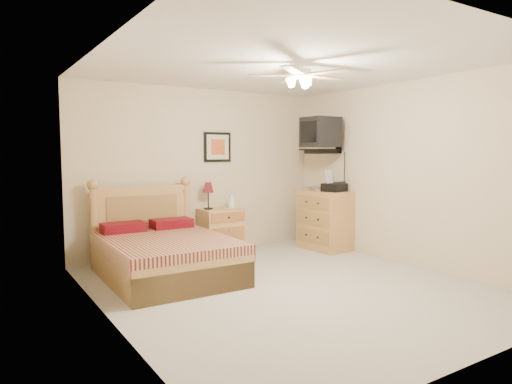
% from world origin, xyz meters
% --- Properties ---
extents(floor, '(4.50, 4.50, 0.00)m').
position_xyz_m(floor, '(0.00, 0.00, 0.00)').
color(floor, '#ACA89B').
rests_on(floor, ground).
extents(ceiling, '(4.00, 4.50, 0.04)m').
position_xyz_m(ceiling, '(0.00, 0.00, 2.50)').
color(ceiling, white).
rests_on(ceiling, ground).
extents(wall_back, '(4.00, 0.04, 2.50)m').
position_xyz_m(wall_back, '(0.00, 2.25, 1.25)').
color(wall_back, beige).
rests_on(wall_back, ground).
extents(wall_front, '(4.00, 0.04, 2.50)m').
position_xyz_m(wall_front, '(0.00, -2.25, 1.25)').
color(wall_front, beige).
rests_on(wall_front, ground).
extents(wall_left, '(0.04, 4.50, 2.50)m').
position_xyz_m(wall_left, '(-2.00, 0.00, 1.25)').
color(wall_left, beige).
rests_on(wall_left, ground).
extents(wall_right, '(0.04, 4.50, 2.50)m').
position_xyz_m(wall_right, '(2.00, 0.00, 1.25)').
color(wall_right, beige).
rests_on(wall_right, ground).
extents(bed, '(1.44, 1.87, 1.20)m').
position_xyz_m(bed, '(-1.03, 1.12, 0.60)').
color(bed, '#B88744').
rests_on(bed, ground).
extents(nightstand, '(0.64, 0.48, 0.68)m').
position_xyz_m(nightstand, '(0.21, 2.00, 0.34)').
color(nightstand, tan).
rests_on(nightstand, ground).
extents(table_lamp, '(0.29, 0.29, 0.41)m').
position_xyz_m(table_lamp, '(0.02, 2.06, 0.89)').
color(table_lamp, '#570E0F').
rests_on(table_lamp, nightstand).
extents(lotion_bottle, '(0.12, 0.12, 0.25)m').
position_xyz_m(lotion_bottle, '(0.38, 1.99, 0.81)').
color(lotion_bottle, white).
rests_on(lotion_bottle, nightstand).
extents(framed_picture, '(0.46, 0.04, 0.46)m').
position_xyz_m(framed_picture, '(0.27, 2.23, 1.62)').
color(framed_picture, black).
rests_on(framed_picture, wall_back).
extents(dresser, '(0.60, 0.82, 0.93)m').
position_xyz_m(dresser, '(1.73, 1.34, 0.47)').
color(dresser, '#C2903F').
rests_on(dresser, ground).
extents(fax_machine, '(0.38, 0.39, 0.33)m').
position_xyz_m(fax_machine, '(1.77, 1.19, 1.10)').
color(fax_machine, black).
rests_on(fax_machine, dresser).
extents(magazine_lower, '(0.32, 0.36, 0.03)m').
position_xyz_m(magazine_lower, '(1.65, 1.59, 0.94)').
color(magazine_lower, '#B9AF98').
rests_on(magazine_lower, dresser).
extents(magazine_upper, '(0.23, 0.30, 0.02)m').
position_xyz_m(magazine_upper, '(1.64, 1.59, 0.97)').
color(magazine_upper, gray).
rests_on(magazine_upper, magazine_lower).
extents(wall_tv, '(0.56, 0.46, 0.58)m').
position_xyz_m(wall_tv, '(1.75, 1.34, 1.81)').
color(wall_tv, black).
rests_on(wall_tv, wall_right).
extents(ceiling_fan, '(1.14, 1.14, 0.28)m').
position_xyz_m(ceiling_fan, '(0.00, -0.20, 2.36)').
color(ceiling_fan, white).
rests_on(ceiling_fan, ceiling).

